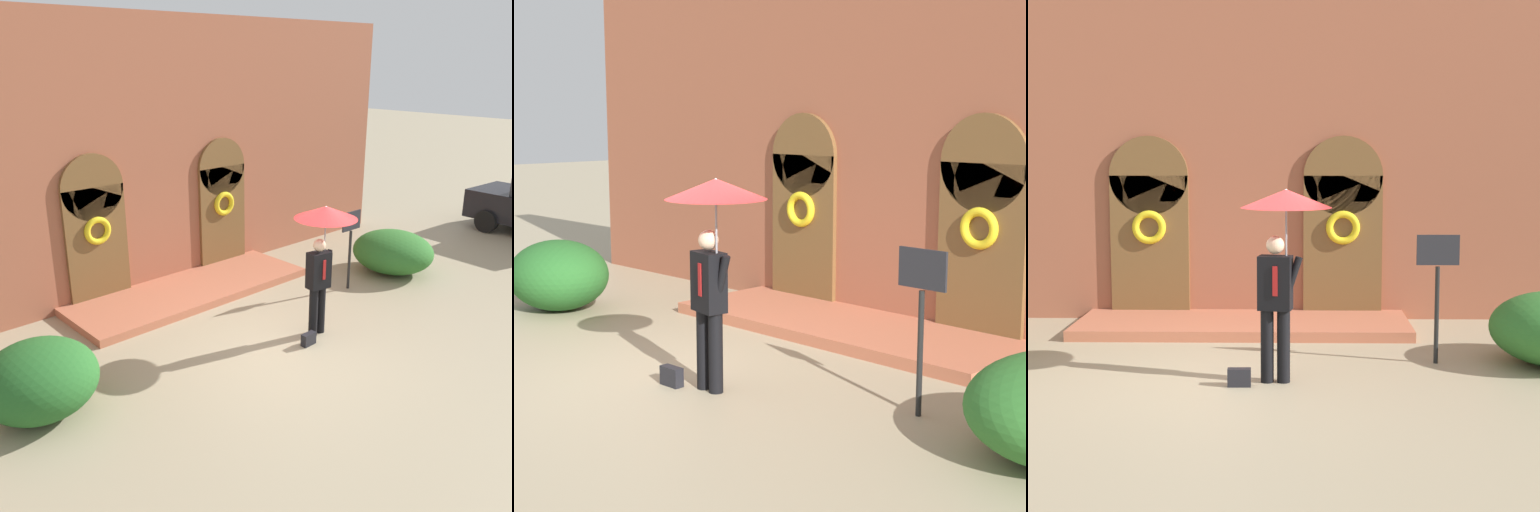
{
  "view_description": "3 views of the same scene",
  "coord_description": "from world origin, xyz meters",
  "views": [
    {
      "loc": [
        -6.53,
        -6.09,
        4.77
      ],
      "look_at": [
        0.43,
        1.48,
        1.16
      ],
      "focal_mm": 40.0,
      "sensor_mm": 36.0,
      "label": 1
    },
    {
      "loc": [
        7.52,
        -5.94,
        3.04
      ],
      "look_at": [
        0.29,
        1.28,
        1.33
      ],
      "focal_mm": 60.0,
      "sensor_mm": 36.0,
      "label": 2
    },
    {
      "loc": [
        0.88,
        -10.16,
        2.84
      ],
      "look_at": [
        0.68,
        1.24,
        1.41
      ],
      "focal_mm": 60.0,
      "sensor_mm": 36.0,
      "label": 3
    }
  ],
  "objects": [
    {
      "name": "person_with_umbrella",
      "position": [
        0.69,
        0.03,
        1.91
      ],
      "size": [
        1.1,
        1.1,
        2.36
      ],
      "color": "black",
      "rests_on": "ground"
    },
    {
      "name": "handbag",
      "position": [
        0.16,
        -0.17,
        0.11
      ],
      "size": [
        0.28,
        0.13,
        0.22
      ],
      "primitive_type": "cube",
      "rotation": [
        0.0,
        0.0,
        0.03
      ],
      "color": "black",
      "rests_on": "ground"
    },
    {
      "name": "ground_plane",
      "position": [
        0.0,
        0.0,
        0.0
      ],
      "size": [
        80.0,
        80.0,
        0.0
      ],
      "primitive_type": "plane",
      "color": "tan"
    },
    {
      "name": "building_facade",
      "position": [
        -0.0,
        4.15,
        2.68
      ],
      "size": [
        14.0,
        2.3,
        5.6
      ],
      "color": "#9E563D",
      "rests_on": "ground"
    },
    {
      "name": "sign_post",
      "position": [
        2.7,
        1.0,
        1.16
      ],
      "size": [
        0.56,
        0.06,
        1.72
      ],
      "color": "black",
      "rests_on": "ground"
    }
  ]
}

